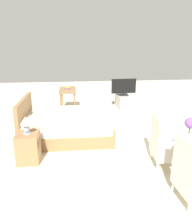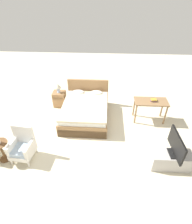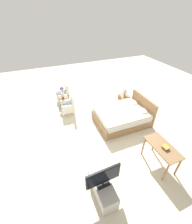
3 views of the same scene
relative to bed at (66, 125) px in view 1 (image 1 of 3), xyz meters
The scene contains 11 objects.
ground_plane 1.04m from the bed, 86.18° to the right, with size 16.00×16.00×0.00m, color beige.
bed is the anchor object (origin of this frame).
armchair_by_window_right 2.30m from the bed, 127.89° to the right, with size 0.59×0.59×0.92m.
side_table 2.72m from the bed, 134.63° to the right, with size 0.40×0.40×0.58m.
flower_vase 2.78m from the bed, 134.63° to the right, with size 0.17×0.17×0.48m.
nightstand 1.23m from the bed, 147.46° to the left, with size 0.44×0.41×0.56m.
table_lamp 1.32m from the bed, 147.43° to the left, with size 0.22×0.22×0.33m.
tv_stand 2.99m from the bed, 39.63° to the right, with size 0.96×0.40×0.44m.
tv_flatscreen 3.02m from the bed, 39.60° to the right, with size 0.21×0.84×0.57m.
vanity_desk 2.13m from the bed, ahead, with size 1.04×0.52×0.74m.
book_stack 2.22m from the bed, ahead, with size 0.19×0.16×0.07m.
Camera 1 is at (-4.89, 0.81, 2.11)m, focal length 35.00 mm.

